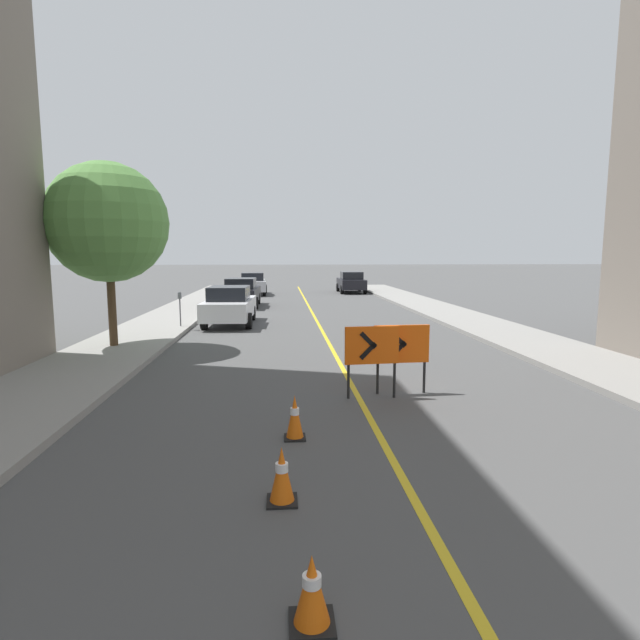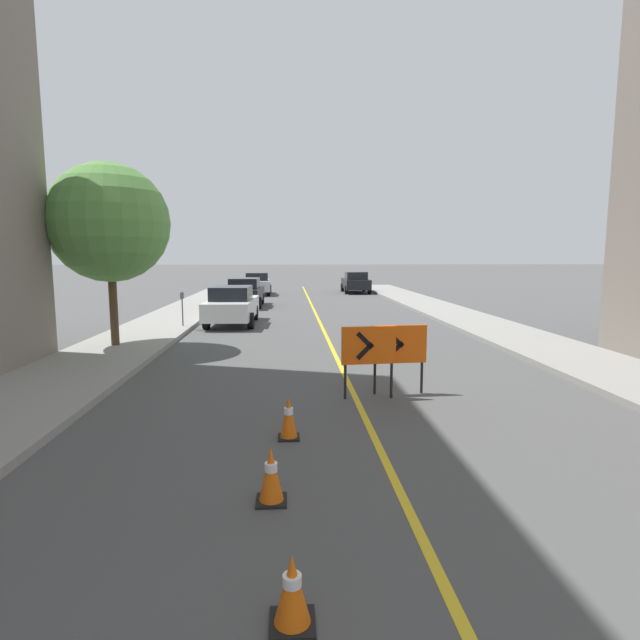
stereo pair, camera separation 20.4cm
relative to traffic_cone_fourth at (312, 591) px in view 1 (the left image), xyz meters
The scene contains 14 objects.
lane_stripe 15.95m from the traffic_cone_fourth, 85.22° to the left, with size 0.12×50.97×0.01m.
sidewalk_left 16.70m from the traffic_cone_fourth, 107.88° to the left, with size 2.82×50.97×0.15m.
sidewalk_right 17.70m from the traffic_cone_fourth, 63.89° to the left, with size 2.82×50.97×0.15m.
traffic_cone_fourth is the anchor object (origin of this frame).
traffic_cone_fifth 1.98m from the traffic_cone_fourth, 96.56° to the left, with size 0.36×0.36×0.67m.
traffic_cone_farthest 4.00m from the traffic_cone_fourth, 90.28° to the left, with size 0.34×0.34×0.70m.
arrow_barricade_primary 6.36m from the traffic_cone_fourth, 75.50° to the left, with size 1.10×0.15×1.46m.
arrow_barricade_secondary 6.82m from the traffic_cone_fourth, 70.61° to the left, with size 1.16×0.12×1.44m.
parked_car_curb_near 17.23m from the traffic_cone_fourth, 97.77° to the left, with size 1.97×4.37×1.59m.
parked_car_curb_mid 24.33m from the traffic_cone_fourth, 95.66° to the left, with size 1.95×4.36×1.59m.
parked_car_curb_far 32.66m from the traffic_cone_fourth, 93.92° to the left, with size 2.03×4.39×1.59m.
parked_car_opposite_side 34.35m from the traffic_cone_fourth, 81.45° to the left, with size 1.94×4.32×1.59m.
parking_meter_far_curb 16.28m from the traffic_cone_fourth, 104.49° to the left, with size 0.12×0.11×1.33m.
street_tree_left_near 13.34m from the traffic_cone_fourth, 114.16° to the left, with size 3.50×3.50×5.41m.
Camera 1 is at (-1.55, 6.05, 2.87)m, focal length 28.00 mm.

